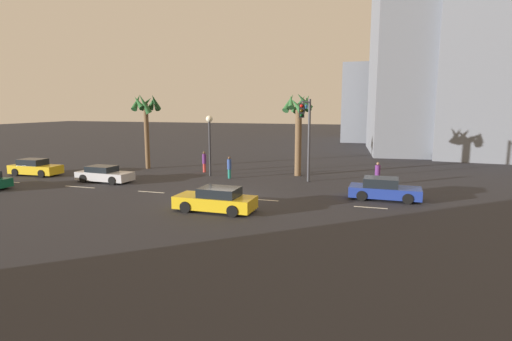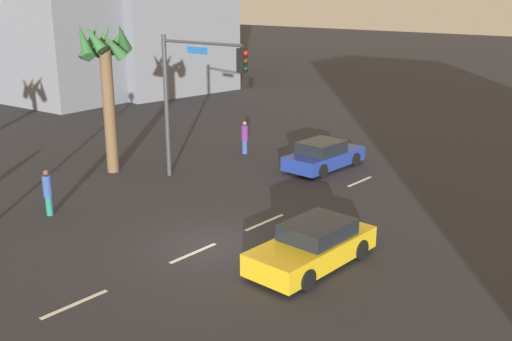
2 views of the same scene
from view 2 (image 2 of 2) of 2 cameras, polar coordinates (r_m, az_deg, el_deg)
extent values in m
plane|color=#28282D|center=(20.03, -4.36, -7.20)|extent=(220.00, 220.00, 0.00)
cube|color=silver|center=(17.20, -16.97, -12.14)|extent=(2.04, 0.14, 0.01)
cube|color=silver|center=(19.54, -6.01, -7.87)|extent=(1.99, 0.14, 0.01)
cube|color=silver|center=(21.91, 0.84, -5.00)|extent=(2.11, 0.14, 0.01)
cube|color=silver|center=(26.98, 9.91, -1.05)|extent=(1.90, 0.14, 0.01)
cube|color=gold|center=(18.52, 5.38, -7.59)|extent=(4.52, 1.91, 0.69)
cube|color=black|center=(18.48, 5.93, -5.64)|extent=(2.18, 1.65, 0.50)
cylinder|color=black|center=(17.12, 4.87, -10.38)|extent=(0.64, 0.23, 0.64)
cylinder|color=black|center=(18.11, 0.46, -8.74)|extent=(0.64, 0.23, 0.64)
cylinder|color=black|center=(19.21, 9.97, -7.46)|extent=(0.64, 0.23, 0.64)
cylinder|color=black|center=(20.09, 5.78, -6.17)|extent=(0.64, 0.23, 0.64)
cube|color=navy|center=(28.74, 6.56, 1.18)|extent=(4.38, 1.93, 0.65)
cube|color=black|center=(28.38, 6.29, 2.26)|extent=(2.12, 1.66, 0.56)
cylinder|color=black|center=(30.33, 6.72, 1.68)|extent=(0.64, 0.23, 0.64)
cylinder|color=black|center=(29.39, 9.46, 1.08)|extent=(0.64, 0.23, 0.64)
cylinder|color=black|center=(28.26, 3.51, 0.65)|extent=(0.64, 0.23, 0.64)
cylinder|color=black|center=(27.24, 6.35, -0.03)|extent=(0.64, 0.23, 0.64)
cylinder|color=#38383D|center=(27.06, -8.57, 6.01)|extent=(0.20, 0.20, 6.37)
cylinder|color=#38383D|center=(25.15, -5.32, 12.08)|extent=(0.37, 4.38, 0.12)
cube|color=black|center=(23.76, -1.35, 10.49)|extent=(0.34, 0.34, 0.95)
sphere|color=red|center=(23.62, -1.01, 11.18)|extent=(0.20, 0.20, 0.20)
sphere|color=#392605|center=(23.65, -1.00, 10.45)|extent=(0.20, 0.20, 0.20)
sphere|color=black|center=(23.68, -1.00, 9.73)|extent=(0.20, 0.20, 0.20)
cube|color=#1959B2|center=(25.32, -5.67, 11.37)|extent=(0.10, 1.10, 0.28)
cylinder|color=#2D478C|center=(31.17, -1.08, 2.28)|extent=(0.30, 0.30, 0.73)
cylinder|color=#59266B|center=(30.99, -1.09, 3.64)|extent=(0.40, 0.40, 0.79)
sphere|color=#8C664C|center=(30.88, -1.10, 4.55)|extent=(0.21, 0.21, 0.21)
cylinder|color=#1E7266|center=(23.83, -19.19, -3.20)|extent=(0.34, 0.34, 0.75)
cylinder|color=#2D478C|center=(23.59, -19.37, -1.40)|extent=(0.45, 0.45, 0.82)
sphere|color=brown|center=(23.44, -19.49, -0.19)|extent=(0.22, 0.22, 0.22)
cylinder|color=brown|center=(28.22, -13.90, 5.73)|extent=(0.54, 0.54, 5.97)
cone|color=#2D6633|center=(28.24, -13.13, 12.05)|extent=(0.57, 1.42, 1.39)
cone|color=#2D6633|center=(28.63, -14.49, 12.01)|extent=(1.38, 1.12, 1.69)
cone|color=#2D6633|center=(28.45, -15.56, 11.81)|extent=(1.46, 0.78, 1.74)
cone|color=#2D6633|center=(27.57, -16.21, 11.93)|extent=(1.03, 1.75, 1.73)
cone|color=#2D6633|center=(27.33, -15.26, 12.11)|extent=(0.86, 1.37, 1.35)
cone|color=#2D6633|center=(27.26, -13.57, 11.58)|extent=(1.36, 0.65, 1.39)
cone|color=#2D6633|center=(27.64, -12.69, 12.38)|extent=(1.53, 1.45, 1.54)
camera|label=1|loc=(25.20, 66.24, 1.56)|focal=28.64mm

